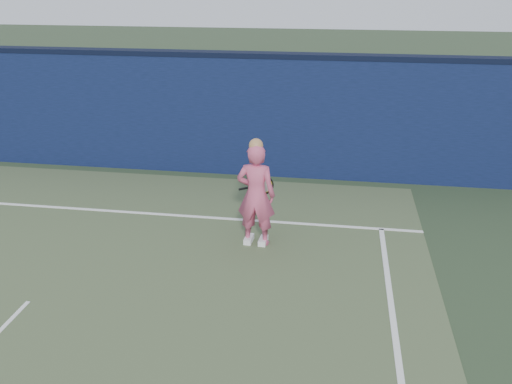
# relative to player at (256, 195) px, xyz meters

# --- Properties ---
(backstop_wall) EXTENTS (24.00, 0.40, 2.50)m
(backstop_wall) POSITION_rel_player_xyz_m (-2.75, 3.32, 0.40)
(backstop_wall) COLOR black
(backstop_wall) RESTS_ON ground
(wall_cap) EXTENTS (24.00, 0.42, 0.10)m
(wall_cap) POSITION_rel_player_xyz_m (-2.75, 3.32, 1.70)
(wall_cap) COLOR black
(wall_cap) RESTS_ON backstop_wall
(player) EXTENTS (0.64, 0.44, 1.77)m
(player) POSITION_rel_player_xyz_m (0.00, 0.00, 0.00)
(player) COLOR #CC4F74
(player) RESTS_ON ground
(racket) EXTENTS (0.60, 0.13, 0.32)m
(racket) POSITION_rel_player_xyz_m (0.04, 0.44, -0.01)
(racket) COLOR black
(racket) RESTS_ON ground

